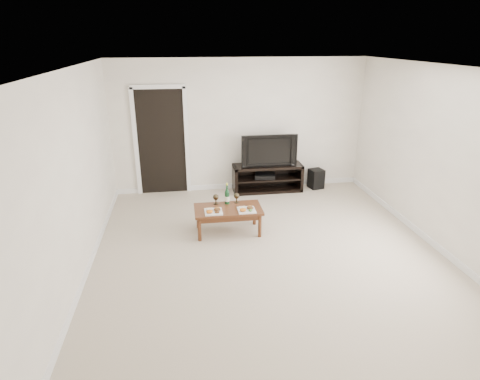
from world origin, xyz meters
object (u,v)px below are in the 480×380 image
media_console (267,178)px  television (268,149)px  subwoofer (316,179)px  coffee_table (228,220)px

media_console → television: (-0.00, 0.00, 0.59)m
subwoofer → coffee_table: bearing=-152.4°
coffee_table → subwoofer: bearing=40.7°
television → coffee_table: (-1.02, -1.75, -0.66)m
media_console → subwoofer: size_ratio=3.49×
coffee_table → television: bearing=59.8°
media_console → coffee_table: 2.02m
television → coffee_table: 2.13m
media_console → television: television is taller
media_console → subwoofer: 1.04m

